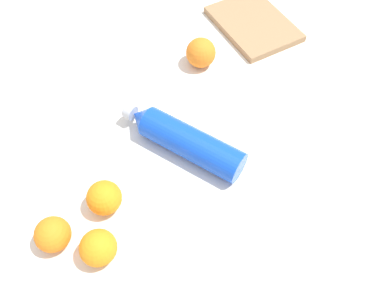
{
  "coord_description": "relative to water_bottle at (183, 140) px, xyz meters",
  "views": [
    {
      "loc": [
        0.31,
        -0.26,
        0.69
      ],
      "look_at": [
        -0.02,
        0.05,
        0.03
      ],
      "focal_mm": 37.18,
      "sensor_mm": 36.0,
      "label": 1
    }
  ],
  "objects": [
    {
      "name": "ground_plane",
      "position": [
        0.04,
        -0.04,
        -0.03
      ],
      "size": [
        2.4,
        2.4,
        0.0
      ],
      "primitive_type": "plane",
      "color": "silver"
    },
    {
      "name": "water_bottle",
      "position": [
        0.0,
        0.0,
        0.0
      ],
      "size": [
        0.28,
        0.13,
        0.07
      ],
      "rotation": [
        0.0,
        0.0,
        3.4
      ],
      "color": "blue",
      "rests_on": "ground_plane"
    },
    {
      "name": "orange_0",
      "position": [
        -0.16,
        0.2,
        0.0
      ],
      "size": [
        0.07,
        0.07,
        0.07
      ],
      "primitive_type": "sphere",
      "color": "orange",
      "rests_on": "ground_plane"
    },
    {
      "name": "orange_1",
      "position": [
        -0.0,
        -0.2,
        -0.0
      ],
      "size": [
        0.07,
        0.07,
        0.07
      ],
      "primitive_type": "sphere",
      "color": "orange",
      "rests_on": "ground_plane"
    },
    {
      "name": "orange_2",
      "position": [
        -0.01,
        -0.3,
        -0.0
      ],
      "size": [
        0.06,
        0.06,
        0.06
      ],
      "primitive_type": "sphere",
      "color": "orange",
      "rests_on": "ground_plane"
    },
    {
      "name": "orange_3",
      "position": [
        0.07,
        -0.26,
        -0.0
      ],
      "size": [
        0.07,
        0.07,
        0.07
      ],
      "primitive_type": "sphere",
      "color": "orange",
      "rests_on": "ground_plane"
    },
    {
      "name": "cutting_board",
      "position": [
        -0.16,
        0.4,
        -0.02
      ],
      "size": [
        0.26,
        0.22,
        0.02
      ],
      "primitive_type": "cube",
      "rotation": [
        0.0,
        0.0,
        -0.24
      ],
      "color": "#99724C",
      "rests_on": "ground_plane"
    }
  ]
}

